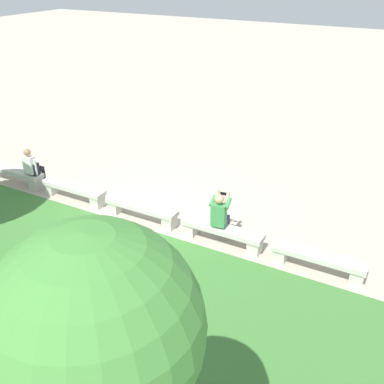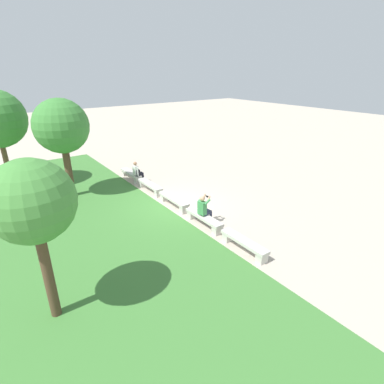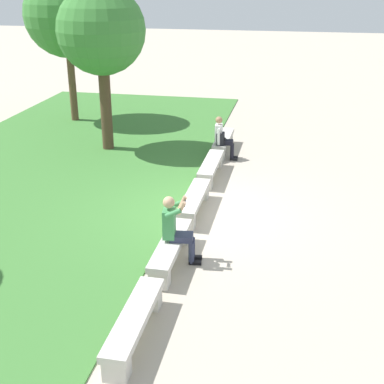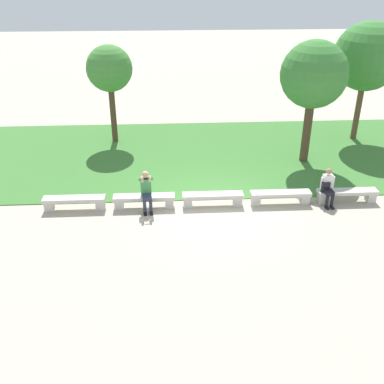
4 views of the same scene
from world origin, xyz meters
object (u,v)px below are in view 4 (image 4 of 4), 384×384
Objects in this scene: bench_main at (74,201)px; tree_left_background at (367,57)px; bench_near at (144,199)px; bench_mid at (213,198)px; bench_end at (347,194)px; tree_behind_wall at (109,69)px; person_photographer at (146,189)px; bench_far at (280,196)px; tree_right_background at (314,76)px; person_distant at (328,186)px; backpack at (325,187)px.

tree_left_background is (11.69, 5.86, 3.40)m from bench_main.
bench_mid is (2.30, 0.00, 0.00)m from bench_near.
tree_behind_wall reaches higher than bench_end.
bench_far is at bearing 0.98° from person_photographer.
bench_main is at bearing 180.00° from bench_far.
bench_mid is 0.42× the size of tree_right_background.
person_distant is at bearing -174.85° from bench_end.
tree_left_background reaches higher than bench_end.
tree_behind_wall is at bearing 104.17° from bench_near.
bench_end is at bearing 2.65° from backpack.
person_distant is at bearing -0.98° from bench_mid.
bench_near is 1.55× the size of person_photographer.
bench_near is at bearing 140.30° from person_photographer.
bench_end is at bearing 0.00° from bench_far.
person_distant is 0.24× the size of tree_left_background.
bench_far is 1.55× the size of person_photographer.
backpack is 10.18m from tree_behind_wall.
person_distant reaches higher than bench_mid.
person_photographer is (-6.82, -0.08, 0.43)m from bench_end.
tree_left_background is at bearing -1.51° from tree_behind_wall.
bench_end is 1.62× the size of person_distant.
tree_right_background is at bearing 98.27° from bench_end.
tree_right_background is (6.31, 3.59, 2.77)m from person_photographer.
bench_main and bench_near have the same top height.
tree_behind_wall is 0.83× the size of tree_left_background.
tree_right_background reaches higher than bench_mid.
person_photographer is 11.42m from tree_left_background.
bench_near and bench_end have the same top height.
bench_main is at bearing 180.00° from bench_near.
bench_main is at bearing 178.16° from person_photographer.
tree_left_background reaches higher than person_distant.
bench_end is 0.88m from backpack.
bench_main is at bearing 180.00° from bench_mid.
tree_left_background is at bearing 26.61° from bench_main.
bench_mid is at bearing 180.00° from bench_far.
backpack is at bearing -119.18° from tree_left_background.
tree_right_background is (8.70, 3.51, 3.20)m from bench_main.
person_distant is (-0.74, -0.07, 0.37)m from bench_end.
backpack is (8.40, -0.04, 0.32)m from bench_main.
bench_near is 11.57m from tree_left_background.
tree_right_background is at bearing -141.88° from tree_left_background.
tree_left_background reaches higher than tree_behind_wall.
backpack is at bearing -94.93° from tree_right_background.
bench_near is at bearing -148.03° from tree_left_background.
bench_far is 5.08m from tree_right_background.
bench_mid is 1.62× the size of person_distant.
tree_behind_wall reaches higher than bench_mid.
backpack is at bearing -177.35° from bench_end.
backpack is at bearing -38.97° from tree_behind_wall.
person_photographer is at bearing -178.00° from bench_mid.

